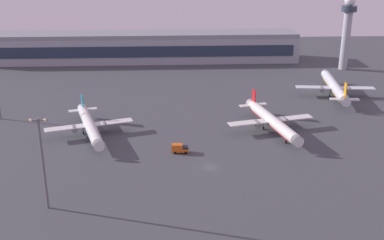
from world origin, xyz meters
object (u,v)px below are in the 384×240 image
object	(u,v)px
airplane_far_stand	(335,87)
apron_light_east	(42,158)
control_tower	(347,27)
airplane_mid_apron	(271,120)
catering_truck	(180,148)
airplane_near_gate	(89,125)

from	to	relation	value
airplane_far_stand	apron_light_east	world-z (taller)	apron_light_east
control_tower	airplane_far_stand	distance (m)	54.73
airplane_mid_apron	airplane_far_stand	xyz separation A→B (m)	(36.89, 39.91, 0.25)
catering_truck	apron_light_east	bearing A→B (deg)	-44.75
airplane_far_stand	catering_truck	size ratio (longest dim) A/B	7.84
airplane_near_gate	airplane_mid_apron	xyz separation A→B (m)	(66.65, 1.26, 0.15)
airplane_near_gate	apron_light_east	xyz separation A→B (m)	(-3.66, -50.40, 10.69)
apron_light_east	airplane_near_gate	bearing A→B (deg)	85.85
airplane_far_stand	airplane_near_gate	bearing A→B (deg)	-152.08
control_tower	catering_truck	world-z (taller)	control_tower
airplane_far_stand	apron_light_east	size ratio (longest dim) A/B	1.75
control_tower	apron_light_east	xyz separation A→B (m)	(-127.38, -139.01, -8.06)
airplane_far_stand	catering_truck	bearing A→B (deg)	-134.69
airplane_far_stand	apron_light_east	distance (m)	141.35
control_tower	catering_truck	size ratio (longest dim) A/B	6.87
catering_truck	airplane_mid_apron	bearing A→B (deg)	119.64
apron_light_east	catering_truck	bearing A→B (deg)	43.19
apron_light_east	airplane_mid_apron	bearing A→B (deg)	36.31
airplane_far_stand	catering_truck	world-z (taller)	airplane_far_stand
airplane_near_gate	airplane_mid_apron	distance (m)	66.66
airplane_mid_apron	apron_light_east	xyz separation A→B (m)	(-70.31, -51.66, 10.54)
airplane_near_gate	apron_light_east	size ratio (longest dim) A/B	1.56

